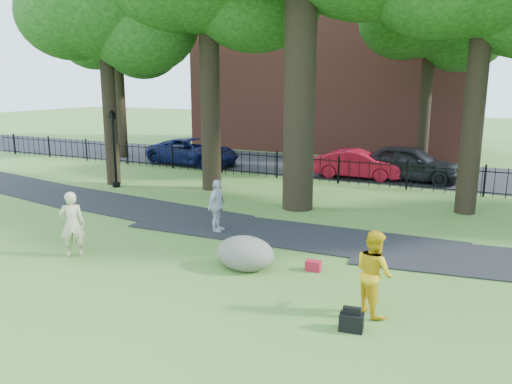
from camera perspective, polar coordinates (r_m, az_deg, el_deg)
The scene contains 15 objects.
ground at distance 12.21m, azimuth -7.46°, elevation -9.23°, with size 120.00×120.00×0.00m, color #426C26.
footpath at distance 15.03m, azimuth 3.99°, elevation -4.92°, with size 36.00×2.60×0.03m, color black.
street at distance 26.58m, azimuth 11.83°, elevation 2.53°, with size 80.00×7.00×0.02m, color black.
iron_fence at distance 22.67m, azimuth 9.38°, elevation 2.47°, with size 44.00×0.04×1.20m.
brick_building at distance 35.01m, azimuth 9.10°, elevation 14.85°, with size 18.00×8.00×12.00m, color brown.
woman at distance 13.85m, azimuth -20.27°, elevation -3.47°, with size 0.63×0.42×1.74m, color #C0B484.
man at distance 10.14m, azimuth 13.31°, elevation -8.93°, with size 0.83×0.65×1.70m, color gold.
pedestrian at distance 15.16m, azimuth -4.51°, elevation -1.61°, with size 0.95×0.39×1.62m, color silver.
boulder at distance 12.31m, azimuth -1.26°, elevation -6.79°, with size 1.48×1.11×0.86m, color slate.
lamppost at distance 22.29m, azimuth -15.91°, elevation 4.69°, with size 0.33×0.33×3.35m.
backpack at distance 9.67m, azimuth 10.85°, elevation -14.39°, with size 0.44×0.27×0.33m, color black.
red_bag at distance 12.32m, azimuth 6.57°, elevation -8.37°, with size 0.37×0.23×0.25m, color maroon.
red_sedan at distance 24.08m, azimuth 11.56°, elevation 3.13°, with size 1.42×4.06×1.34m, color maroon.
navy_van at distance 27.65m, azimuth -7.19°, elevation 4.60°, with size 2.40×5.20×1.45m, color #0E1446.
grey_car at distance 24.14m, azimuth 17.10°, elevation 3.22°, with size 1.94×4.81×1.64m, color black.
Camera 1 is at (6.33, -9.42, 4.51)m, focal length 35.00 mm.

